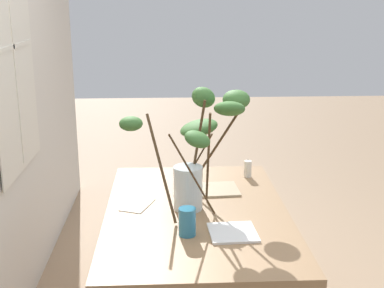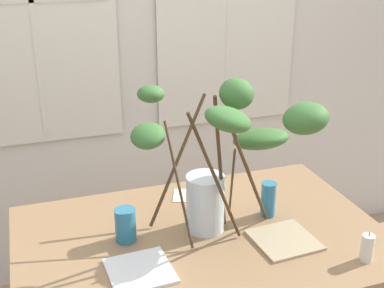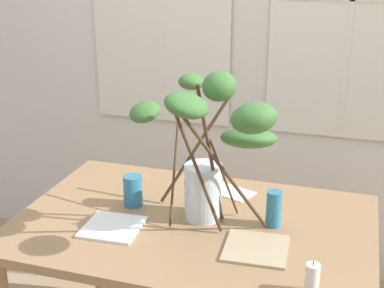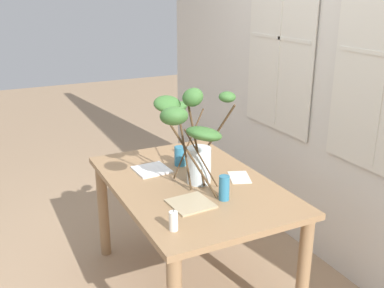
# 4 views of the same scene
# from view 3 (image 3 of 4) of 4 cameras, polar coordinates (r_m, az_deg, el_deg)

# --- Properties ---
(back_wall_with_windows) EXTENTS (4.71, 0.14, 2.74)m
(back_wall_with_windows) POSITION_cam_3_polar(r_m,az_deg,el_deg) (2.92, 6.45, 12.40)
(back_wall_with_windows) COLOR beige
(back_wall_with_windows) RESTS_ON ground
(dining_table) EXTENTS (1.37, 0.91, 0.75)m
(dining_table) POSITION_cam_3_polar(r_m,az_deg,el_deg) (2.18, 0.11, -10.83)
(dining_table) COLOR #93704C
(dining_table) RESTS_ON ground
(vase_with_branches) EXTENTS (0.64, 0.71, 0.63)m
(vase_with_branches) POSITION_cam_3_polar(r_m,az_deg,el_deg) (1.95, 2.14, -0.38)
(vase_with_branches) COLOR silver
(vase_with_branches) RESTS_ON dining_table
(drinking_glass_blue_left) EXTENTS (0.08, 0.08, 0.13)m
(drinking_glass_blue_left) POSITION_cam_3_polar(r_m,az_deg,el_deg) (2.23, -6.24, -4.93)
(drinking_glass_blue_left) COLOR teal
(drinking_glass_blue_left) RESTS_ON dining_table
(drinking_glass_blue_right) EXTENTS (0.06, 0.06, 0.14)m
(drinking_glass_blue_right) POSITION_cam_3_polar(r_m,az_deg,el_deg) (2.08, 8.61, -6.75)
(drinking_glass_blue_right) COLOR teal
(drinking_glass_blue_right) RESTS_ON dining_table
(plate_square_left) EXTENTS (0.22, 0.22, 0.01)m
(plate_square_left) POSITION_cam_3_polar(r_m,az_deg,el_deg) (2.09, -8.36, -8.65)
(plate_square_left) COLOR white
(plate_square_left) RESTS_ON dining_table
(plate_square_right) EXTENTS (0.23, 0.23, 0.01)m
(plate_square_right) POSITION_cam_3_polar(r_m,az_deg,el_deg) (1.95, 6.74, -10.86)
(plate_square_right) COLOR tan
(plate_square_right) RESTS_ON dining_table
(napkin_folded) EXTENTS (0.22, 0.18, 0.00)m
(napkin_folded) POSITION_cam_3_polar(r_m,az_deg,el_deg) (2.37, 4.12, -5.03)
(napkin_folded) COLOR silver
(napkin_folded) RESTS_ON dining_table
(pillar_candle) EXTENTS (0.04, 0.04, 0.11)m
(pillar_candle) POSITION_cam_3_polar(r_m,az_deg,el_deg) (1.74, 12.53, -13.67)
(pillar_candle) COLOR silver
(pillar_candle) RESTS_ON dining_table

